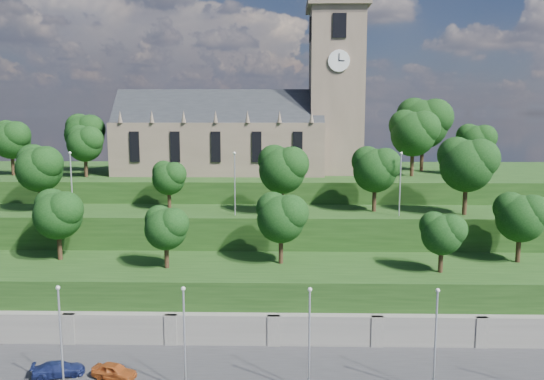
{
  "coord_description": "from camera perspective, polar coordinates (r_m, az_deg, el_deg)",
  "views": [
    {
      "loc": [
        5.86,
        -37.63,
        24.34
      ],
      "look_at": [
        4.45,
        30.0,
        14.56
      ],
      "focal_mm": 35.0,
      "sensor_mm": 36.0,
      "label": 1
    }
  ],
  "objects": [
    {
      "name": "retaining_wall",
      "position": [
        54.51,
        -5.27,
        -15.43
      ],
      "size": [
        160.0,
        2.1,
        5.0
      ],
      "color": "slate",
      "rests_on": "ground"
    },
    {
      "name": "embankment_lower",
      "position": [
        59.52,
        -4.62,
        -11.79
      ],
      "size": [
        160.0,
        12.0,
        8.0
      ],
      "primitive_type": "cube",
      "color": "#1A3913",
      "rests_on": "ground"
    },
    {
      "name": "embankment_upper",
      "position": [
        69.36,
        -3.72,
        -7.13
      ],
      "size": [
        160.0,
        10.0,
        12.0
      ],
      "primitive_type": "cube",
      "color": "#1A3913",
      "rests_on": "ground"
    },
    {
      "name": "hilltop",
      "position": [
        89.43,
        -2.58,
        -2.64
      ],
      "size": [
        160.0,
        32.0,
        15.0
      ],
      "primitive_type": "cube",
      "color": "#1A3913",
      "rests_on": "ground"
    },
    {
      "name": "church",
      "position": [
        83.79,
        -2.29,
        6.97
      ],
      "size": [
        38.6,
        12.35,
        27.6
      ],
      "color": "brown",
      "rests_on": "hilltop"
    },
    {
      "name": "trees_lower",
      "position": [
        57.38,
        -3.54,
        -3.14
      ],
      "size": [
        65.73,
        8.97,
        8.0
      ],
      "color": "black",
      "rests_on": "embankment_lower"
    },
    {
      "name": "trees_upper",
      "position": [
        65.82,
        2.22,
        2.56
      ],
      "size": [
        59.72,
        8.32,
        9.55
      ],
      "color": "black",
      "rests_on": "embankment_upper"
    },
    {
      "name": "trees_hilltop",
      "position": [
        83.39,
        2.41,
        6.45
      ],
      "size": [
        76.58,
        16.57,
        11.96
      ],
      "color": "black",
      "rests_on": "hilltop"
    },
    {
      "name": "lamp_posts_promenade",
      "position": [
        44.41,
        -9.41,
        -14.84
      ],
      "size": [
        60.36,
        0.36,
        8.81
      ],
      "color": "#B2B2B7",
      "rests_on": "promenade"
    },
    {
      "name": "lamp_posts_upper",
      "position": [
        64.38,
        -4.04,
        1.21
      ],
      "size": [
        40.36,
        0.36,
        7.79
      ],
      "color": "#B2B2B7",
      "rests_on": "embankment_upper"
    },
    {
      "name": "car_left",
      "position": [
        49.42,
        -16.61,
        -18.16
      ],
      "size": [
        4.15,
        2.55,
        1.32
      ],
      "primitive_type": "imported",
      "rotation": [
        0.0,
        0.0,
        1.3
      ],
      "color": "#A64B1B",
      "rests_on": "promenade"
    },
    {
      "name": "car_right",
      "position": [
        51.34,
        -21.98,
        -17.43
      ],
      "size": [
        4.62,
        2.88,
        1.25
      ],
      "primitive_type": "imported",
      "rotation": [
        0.0,
        0.0,
        1.85
      ],
      "color": "#161F4D",
      "rests_on": "promenade"
    }
  ]
}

